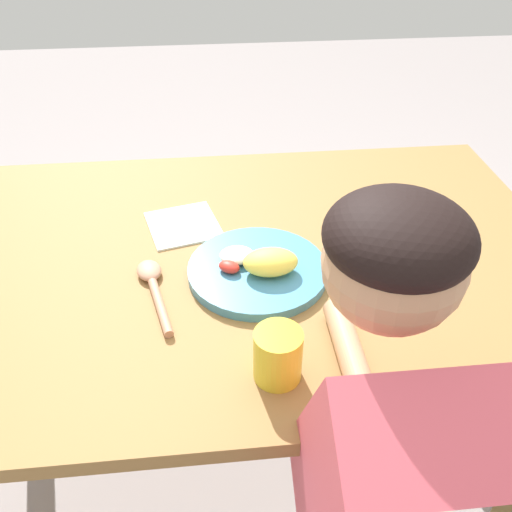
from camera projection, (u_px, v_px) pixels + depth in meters
ground_plane at (230, 472)px, 1.48m from camera, size 8.00×8.00×0.00m
dining_table at (221, 296)px, 1.10m from camera, size 1.34×0.84×0.74m
plate at (259, 268)px, 0.98m from camera, size 0.25×0.25×0.06m
fork at (356, 250)px, 1.05m from camera, size 0.03×0.22×0.01m
spoon at (153, 284)px, 0.96m from camera, size 0.08×0.20×0.02m
drinking_cup at (278, 355)px, 0.78m from camera, size 0.07×0.07×0.08m
napkin at (183, 225)px, 1.12m from camera, size 0.17×0.17×0.00m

